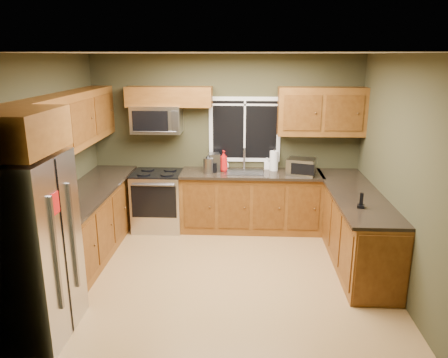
# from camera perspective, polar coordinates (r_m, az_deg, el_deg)

# --- Properties ---
(floor) EXTENTS (4.20, 4.20, 0.00)m
(floor) POSITION_cam_1_polar(r_m,az_deg,el_deg) (5.69, -0.70, -12.19)
(floor) COLOR #9F7746
(floor) RESTS_ON ground
(ceiling) EXTENTS (4.20, 4.20, 0.00)m
(ceiling) POSITION_cam_1_polar(r_m,az_deg,el_deg) (5.02, -0.81, 16.14)
(ceiling) COLOR white
(ceiling) RESTS_ON back_wall
(back_wall) EXTENTS (4.20, 0.00, 4.20)m
(back_wall) POSITION_cam_1_polar(r_m,az_deg,el_deg) (6.95, 0.21, 4.87)
(back_wall) COLOR #383621
(back_wall) RESTS_ON ground
(front_wall) EXTENTS (4.20, 0.00, 4.20)m
(front_wall) POSITION_cam_1_polar(r_m,az_deg,el_deg) (3.49, -2.67, -6.51)
(front_wall) COLOR #383621
(front_wall) RESTS_ON ground
(left_wall) EXTENTS (0.00, 3.60, 3.60)m
(left_wall) POSITION_cam_1_polar(r_m,az_deg,el_deg) (5.72, -22.24, 1.27)
(left_wall) COLOR #383621
(left_wall) RESTS_ON ground
(right_wall) EXTENTS (0.00, 3.60, 3.60)m
(right_wall) POSITION_cam_1_polar(r_m,az_deg,el_deg) (5.48, 21.75, 0.71)
(right_wall) COLOR #383621
(right_wall) RESTS_ON ground
(window) EXTENTS (1.12, 0.03, 1.02)m
(window) POSITION_cam_1_polar(r_m,az_deg,el_deg) (6.88, 2.71, 6.47)
(window) COLOR white
(window) RESTS_ON back_wall
(base_cabinets_left) EXTENTS (0.60, 2.65, 0.90)m
(base_cabinets_left) POSITION_cam_1_polar(r_m,az_deg,el_deg) (6.29, -17.10, -5.59)
(base_cabinets_left) COLOR brown
(base_cabinets_left) RESTS_ON ground
(countertop_left) EXTENTS (0.65, 2.65, 0.04)m
(countertop_left) POSITION_cam_1_polar(r_m,az_deg,el_deg) (6.13, -17.24, -1.51)
(countertop_left) COLOR black
(countertop_left) RESTS_ON base_cabinets_left
(base_cabinets_back) EXTENTS (2.17, 0.60, 0.90)m
(base_cabinets_back) POSITION_cam_1_polar(r_m,az_deg,el_deg) (6.88, 3.54, -3.03)
(base_cabinets_back) COLOR brown
(base_cabinets_back) RESTS_ON ground
(countertop_back) EXTENTS (2.17, 0.65, 0.04)m
(countertop_back) POSITION_cam_1_polar(r_m,az_deg,el_deg) (6.72, 3.61, 0.70)
(countertop_back) COLOR black
(countertop_back) RESTS_ON base_cabinets_back
(base_cabinets_peninsula) EXTENTS (0.60, 2.52, 0.90)m
(base_cabinets_peninsula) POSITION_cam_1_polar(r_m,az_deg,el_deg) (6.16, 16.67, -6.01)
(base_cabinets_peninsula) COLOR brown
(base_cabinets_peninsula) RESTS_ON ground
(countertop_peninsula) EXTENTS (0.65, 2.50, 0.04)m
(countertop_peninsula) POSITION_cam_1_polar(r_m,az_deg,el_deg) (6.01, 16.78, -1.82)
(countertop_peninsula) COLOR black
(countertop_peninsula) RESTS_ON base_cabinets_peninsula
(upper_cabinets_left) EXTENTS (0.33, 2.65, 0.72)m
(upper_cabinets_left) POSITION_cam_1_polar(r_m,az_deg,el_deg) (5.99, -19.42, 7.15)
(upper_cabinets_left) COLOR brown
(upper_cabinets_left) RESTS_ON left_wall
(upper_cabinets_back_left) EXTENTS (1.30, 0.33, 0.30)m
(upper_cabinets_back_left) POSITION_cam_1_polar(r_m,az_deg,el_deg) (6.77, -7.18, 10.63)
(upper_cabinets_back_left) COLOR brown
(upper_cabinets_back_left) RESTS_ON back_wall
(upper_cabinets_back_right) EXTENTS (1.30, 0.33, 0.72)m
(upper_cabinets_back_right) POSITION_cam_1_polar(r_m,az_deg,el_deg) (6.79, 12.61, 8.60)
(upper_cabinets_back_right) COLOR brown
(upper_cabinets_back_right) RESTS_ON back_wall
(upper_cabinet_over_fridge) EXTENTS (0.72, 0.90, 0.38)m
(upper_cabinet_over_fridge) POSITION_cam_1_polar(r_m,az_deg,el_deg) (4.30, -25.99, 5.61)
(upper_cabinet_over_fridge) COLOR brown
(upper_cabinet_over_fridge) RESTS_ON left_wall
(refrigerator) EXTENTS (0.74, 0.90, 1.80)m
(refrigerator) POSITION_cam_1_polar(r_m,az_deg,el_deg) (4.60, -24.27, -8.32)
(refrigerator) COLOR #B7B7BC
(refrigerator) RESTS_ON ground
(range) EXTENTS (0.76, 0.69, 0.94)m
(range) POSITION_cam_1_polar(r_m,az_deg,el_deg) (6.98, -8.58, -2.73)
(range) COLOR #B7B7BC
(range) RESTS_ON ground
(microwave) EXTENTS (0.76, 0.41, 0.42)m
(microwave) POSITION_cam_1_polar(r_m,az_deg,el_deg) (6.82, -8.79, 7.72)
(microwave) COLOR #B7B7BC
(microwave) RESTS_ON back_wall
(sink) EXTENTS (0.60, 0.42, 0.36)m
(sink) POSITION_cam_1_polar(r_m,az_deg,el_deg) (6.73, 2.63, 1.01)
(sink) COLOR slate
(sink) RESTS_ON countertop_back
(toaster_oven) EXTENTS (0.48, 0.42, 0.25)m
(toaster_oven) POSITION_cam_1_polar(r_m,az_deg,el_deg) (6.63, 10.06, 1.58)
(toaster_oven) COLOR #B7B7BC
(toaster_oven) RESTS_ON countertop_back
(coffee_maker) EXTENTS (0.20, 0.25, 0.28)m
(coffee_maker) POSITION_cam_1_polar(r_m,az_deg,el_deg) (6.75, -1.29, 2.11)
(coffee_maker) COLOR slate
(coffee_maker) RESTS_ON countertop_back
(kettle) EXTENTS (0.18, 0.18, 0.28)m
(kettle) POSITION_cam_1_polar(r_m,az_deg,el_deg) (6.66, -2.07, 1.91)
(kettle) COLOR #B7B7BC
(kettle) RESTS_ON countertop_back
(paper_towel_roll) EXTENTS (0.16, 0.16, 0.34)m
(paper_towel_roll) POSITION_cam_1_polar(r_m,az_deg,el_deg) (6.84, 6.54, 2.40)
(paper_towel_roll) COLOR white
(paper_towel_roll) RESTS_ON countertop_back
(soap_bottle_a) EXTENTS (0.16, 0.16, 0.32)m
(soap_bottle_a) POSITION_cam_1_polar(r_m,az_deg,el_deg) (6.75, -0.05, 2.38)
(soap_bottle_a) COLOR red
(soap_bottle_a) RESTS_ON countertop_back
(soap_bottle_b) EXTENTS (0.09, 0.09, 0.18)m
(soap_bottle_b) POSITION_cam_1_polar(r_m,az_deg,el_deg) (6.92, 5.63, 2.05)
(soap_bottle_b) COLOR white
(soap_bottle_b) RESTS_ON countertop_back
(soap_bottle_c) EXTENTS (0.15, 0.15, 0.15)m
(soap_bottle_c) POSITION_cam_1_polar(r_m,az_deg,el_deg) (6.92, 0.17, 2.00)
(soap_bottle_c) COLOR white
(soap_bottle_c) RESTS_ON countertop_back
(cordless_phone) EXTENTS (0.10, 0.10, 0.19)m
(cordless_phone) POSITION_cam_1_polar(r_m,az_deg,el_deg) (5.39, 17.47, -3.05)
(cordless_phone) COLOR black
(cordless_phone) RESTS_ON countertop_peninsula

